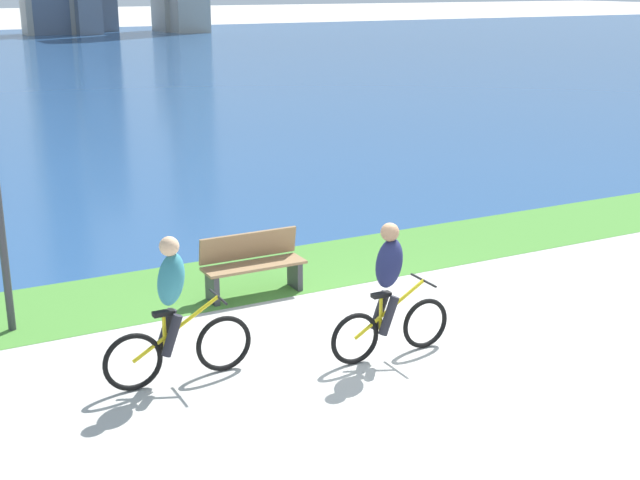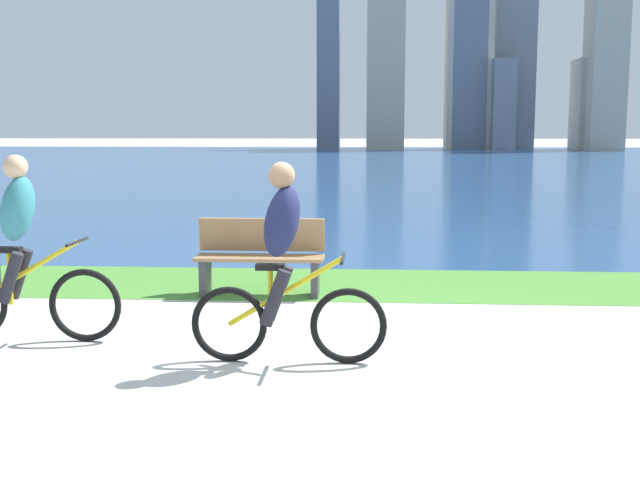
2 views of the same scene
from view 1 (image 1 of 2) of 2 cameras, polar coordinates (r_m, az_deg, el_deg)
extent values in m
plane|color=#B2AFA8|center=(10.80, 4.22, -6.93)|extent=(300.00, 300.00, 0.00)
cube|color=#478433|center=(13.35, -2.88, -2.15)|extent=(120.00, 2.15, 0.01)
torus|color=black|center=(10.62, 7.06, -5.56)|extent=(0.64, 0.06, 0.64)
torus|color=black|center=(10.12, 2.36, -6.62)|extent=(0.64, 0.06, 0.64)
cylinder|color=gold|center=(10.24, 4.69, -4.64)|extent=(0.97, 0.04, 0.61)
cylinder|color=gold|center=(10.20, 4.09, -5.02)|extent=(0.04, 0.04, 0.47)
cube|color=black|center=(10.11, 4.12, -3.68)|extent=(0.24, 0.10, 0.05)
cylinder|color=black|center=(10.39, 6.94, -2.70)|extent=(0.03, 0.52, 0.03)
ellipsoid|color=#1E234C|center=(10.03, 4.65, -1.55)|extent=(0.40, 0.36, 0.65)
sphere|color=#A57A59|center=(9.92, 4.70, 0.53)|extent=(0.22, 0.22, 0.22)
cylinder|color=#26262D|center=(10.30, 4.03, -4.71)|extent=(0.27, 0.11, 0.49)
cylinder|color=#26262D|center=(10.14, 4.63, -5.08)|extent=(0.27, 0.11, 0.49)
torus|color=black|center=(10.00, -6.46, -6.90)|extent=(0.68, 0.06, 0.68)
torus|color=black|center=(9.70, -12.42, -7.99)|extent=(0.68, 0.06, 0.68)
cylinder|color=gold|center=(9.71, -9.61, -5.89)|extent=(1.05, 0.04, 0.63)
cylinder|color=gold|center=(9.70, -10.36, -6.30)|extent=(0.04, 0.04, 0.49)
cube|color=black|center=(9.60, -10.45, -4.84)|extent=(0.24, 0.10, 0.05)
cylinder|color=black|center=(9.76, -6.85, -3.79)|extent=(0.03, 0.52, 0.03)
ellipsoid|color=teal|center=(9.49, -9.95, -2.61)|extent=(0.40, 0.36, 0.65)
sphere|color=#D8AD84|center=(9.38, -10.07, -0.42)|extent=(0.22, 0.22, 0.22)
cylinder|color=#26262D|center=(9.79, -10.25, -5.90)|extent=(0.27, 0.11, 0.49)
cylinder|color=#26262D|center=(9.61, -9.88, -6.32)|extent=(0.27, 0.11, 0.49)
cube|color=olive|center=(12.27, -4.43, -1.71)|extent=(1.50, 0.45, 0.04)
cube|color=olive|center=(12.37, -4.82, -0.36)|extent=(1.50, 0.11, 0.40)
cube|color=#38383D|center=(12.60, -1.70, -2.24)|extent=(0.08, 0.37, 0.45)
cube|color=#38383D|center=(12.12, -7.22, -3.17)|extent=(0.08, 0.37, 0.45)
camera|label=2|loc=(6.53, 44.65, -9.93)|focal=45.19mm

